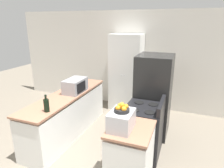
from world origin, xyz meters
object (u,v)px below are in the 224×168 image
object	(u,v)px
refrigerator	(153,95)
fruit_bowl	(122,109)
pantry_cabinet	(126,73)
stove	(143,130)
microwave	(75,86)
toaster_oven	(121,120)
wine_bottle	(46,105)

from	to	relation	value
refrigerator	fruit_bowl	distance (m)	1.66
pantry_cabinet	stove	bearing A→B (deg)	-63.75
microwave	fruit_bowl	xyz separation A→B (m)	(1.38, -1.09, 0.16)
fruit_bowl	toaster_oven	bearing A→B (deg)	-173.13
refrigerator	wine_bottle	xyz separation A→B (m)	(-1.48, -1.52, 0.16)
toaster_oven	fruit_bowl	bearing A→B (deg)	6.87
pantry_cabinet	wine_bottle	xyz separation A→B (m)	(-0.57, -2.52, -0.00)
refrigerator	microwave	distance (m)	1.63
fruit_bowl	pantry_cabinet	bearing A→B (deg)	105.97
stove	toaster_oven	bearing A→B (deg)	-99.70
pantry_cabinet	refrigerator	xyz separation A→B (m)	(0.90, -0.99, -0.17)
pantry_cabinet	wine_bottle	world-z (taller)	pantry_cabinet
microwave	wine_bottle	bearing A→B (deg)	-86.64
wine_bottle	fruit_bowl	size ratio (longest dim) A/B	1.41
pantry_cabinet	microwave	xyz separation A→B (m)	(-0.63, -1.52, 0.03)
refrigerator	fruit_bowl	size ratio (longest dim) A/B	8.09
pantry_cabinet	fruit_bowl	size ratio (longest dim) A/B	9.69
pantry_cabinet	toaster_oven	xyz separation A→B (m)	(0.74, -2.61, 0.01)
stove	toaster_oven	distance (m)	1.01
refrigerator	stove	bearing A→B (deg)	-91.64
pantry_cabinet	refrigerator	bearing A→B (deg)	-47.74
wine_bottle	microwave	bearing A→B (deg)	93.36
pantry_cabinet	refrigerator	distance (m)	1.35
pantry_cabinet	stove	xyz separation A→B (m)	(0.88, -1.79, -0.55)
refrigerator	toaster_oven	distance (m)	1.63
refrigerator	fruit_bowl	bearing A→B (deg)	-95.60
refrigerator	wine_bottle	distance (m)	2.13
pantry_cabinet	wine_bottle	bearing A→B (deg)	-102.84
stove	fruit_bowl	distance (m)	1.11
microwave	fruit_bowl	size ratio (longest dim) A/B	2.58
microwave	fruit_bowl	distance (m)	1.76
stove	microwave	world-z (taller)	microwave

